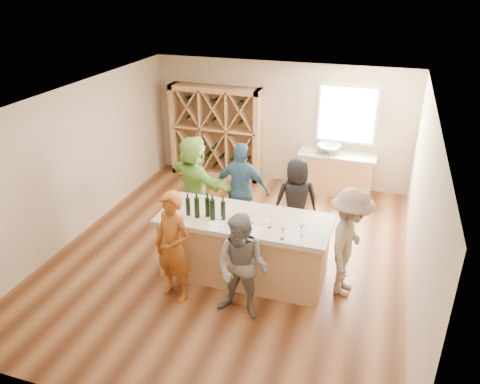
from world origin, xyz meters
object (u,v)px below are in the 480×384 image
(wine_bottle_e, at_px, (223,211))
(wine_bottle_c, at_px, (207,207))
(wine_bottle_a, at_px, (188,207))
(person_far_mid, at_px, (242,190))
(wine_rack, at_px, (216,132))
(person_far_left, at_px, (194,182))
(person_far_right, at_px, (296,201))
(wine_bottle_d, at_px, (213,210))
(person_server, at_px, (349,243))
(person_near_right, at_px, (242,267))
(wine_bottle_b, at_px, (197,208))
(tasting_counter_base, at_px, (244,249))
(person_near_left, at_px, (173,247))
(sink, at_px, (329,149))

(wine_bottle_e, bearing_deg, wine_bottle_c, 175.55)
(wine_bottle_c, bearing_deg, wine_bottle_a, -169.96)
(wine_bottle_c, relative_size, person_far_mid, 0.17)
(wine_bottle_a, bearing_deg, person_far_mid, 74.82)
(wine_rack, xyz_separation_m, person_far_left, (0.47, -2.44, -0.18))
(wine_bottle_a, xyz_separation_m, person_far_right, (1.43, 1.55, -0.41))
(wine_bottle_d, xyz_separation_m, wine_bottle_e, (0.16, 0.05, -0.01))
(wine_bottle_d, relative_size, person_server, 0.19)
(wine_rack, height_order, wine_bottle_e, wine_rack)
(person_far_left, bearing_deg, person_near_right, 155.81)
(wine_bottle_b, distance_m, wine_bottle_d, 0.26)
(tasting_counter_base, bearing_deg, wine_bottle_d, -155.69)
(wine_bottle_a, relative_size, person_far_left, 0.16)
(person_near_left, bearing_deg, person_far_right, 75.05)
(wine_bottle_b, height_order, person_near_left, person_near_left)
(wine_bottle_a, bearing_deg, person_server, 5.72)
(wine_bottle_d, height_order, person_far_right, person_far_right)
(person_near_left, bearing_deg, wine_rack, 120.05)
(wine_rack, distance_m, tasting_counter_base, 4.29)
(sink, height_order, person_server, person_server)
(person_near_right, bearing_deg, wine_bottle_e, 130.75)
(wine_bottle_d, bearing_deg, tasting_counter_base, 24.31)
(person_far_left, bearing_deg, wine_bottle_a, 139.38)
(wine_rack, height_order, person_near_left, wine_rack)
(wine_bottle_e, bearing_deg, wine_rack, 112.18)
(wine_bottle_b, height_order, wine_bottle_d, wine_bottle_d)
(person_server, bearing_deg, person_far_right, 45.60)
(wine_bottle_a, bearing_deg, tasting_counter_base, 12.19)
(wine_bottle_d, distance_m, person_far_mid, 1.56)
(wine_bottle_e, distance_m, person_far_mid, 1.52)
(sink, relative_size, wine_bottle_a, 1.84)
(wine_bottle_b, relative_size, person_far_mid, 0.18)
(wine_bottle_a, xyz_separation_m, person_far_left, (-0.56, 1.55, -0.31))
(wine_bottle_a, relative_size, person_server, 0.17)
(sink, bearing_deg, person_server, -77.05)
(person_near_right, bearing_deg, person_near_left, -179.02)
(person_server, height_order, person_far_mid, person_far_mid)
(wine_bottle_a, bearing_deg, person_far_left, 109.95)
(wine_bottle_a, height_order, wine_bottle_b, wine_bottle_b)
(sink, distance_m, person_near_left, 4.87)
(wine_bottle_b, height_order, person_far_mid, person_far_mid)
(wine_bottle_a, xyz_separation_m, person_server, (2.51, 0.25, -0.34))
(sink, bearing_deg, wine_bottle_b, -110.84)
(wine_bottle_e, relative_size, person_far_left, 0.17)
(person_server, bearing_deg, wine_bottle_b, 102.72)
(wine_bottle_e, bearing_deg, wine_bottle_d, -162.22)
(wine_bottle_e, relative_size, person_near_right, 0.19)
(wine_bottle_a, relative_size, person_near_right, 0.18)
(tasting_counter_base, relative_size, person_far_right, 1.60)
(wine_bottle_e, xyz_separation_m, person_near_right, (0.56, -0.79, -0.42))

